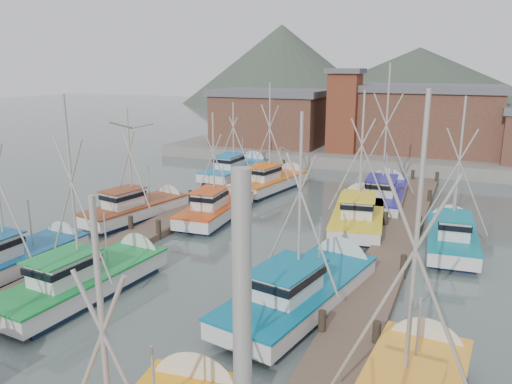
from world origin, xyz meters
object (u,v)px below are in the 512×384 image
at_px(boat_4, 93,277).
at_px(boat_12, 274,181).
at_px(lookout_tower, 344,110).
at_px(boat_8, 219,208).

xyz_separation_m(boat_4, boat_12, (0.37, 21.37, -0.00)).
bearing_deg(lookout_tower, boat_12, -99.71).
bearing_deg(boat_4, boat_12, 93.65).
height_order(boat_8, boat_12, boat_12).
xyz_separation_m(lookout_tower, boat_8, (-2.82, -22.67, -4.87)).
xyz_separation_m(boat_4, boat_8, (-0.09, 12.42, -0.01)).
bearing_deg(boat_8, boat_12, 83.21).
bearing_deg(lookout_tower, boat_4, -94.43).
height_order(lookout_tower, boat_12, lookout_tower).
bearing_deg(boat_8, lookout_tower, 79.12).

